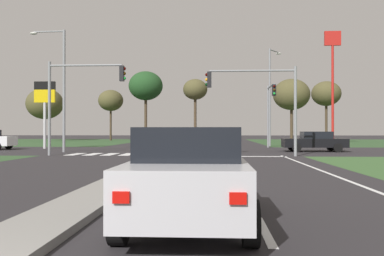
{
  "coord_description": "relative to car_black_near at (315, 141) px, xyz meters",
  "views": [
    {
      "loc": [
        2.73,
        -2.59,
        1.57
      ],
      "look_at": [
        0.57,
        37.41,
        1.79
      ],
      "focal_mm": 39.76,
      "sensor_mm": 36.0,
      "label": 1
    }
  ],
  "objects": [
    {
      "name": "street_lamp_third",
      "position": [
        -1.86,
        10.48,
        4.6
      ],
      "size": [
        1.48,
        1.85,
        9.63
      ],
      "color": "gray",
      "rests_on": "ground"
    },
    {
      "name": "crosswalk_bar_fifth",
      "position": [
        -11.9,
        -4.42,
        -0.76
      ],
      "size": [
        0.7,
        2.8,
        0.01
      ],
      "primitive_type": "cube",
      "color": "silver",
      "rests_on": "ground"
    },
    {
      "name": "crosswalk_bar_third",
      "position": [
        -14.2,
        -4.42,
        -0.76
      ],
      "size": [
        0.7,
        2.8,
        0.01
      ],
      "primitive_type": "cube",
      "color": "silver",
      "rests_on": "ground"
    },
    {
      "name": "median_island_far",
      "position": [
        -10.1,
        25.78,
        -0.69
      ],
      "size": [
        1.2,
        36.0,
        0.14
      ],
      "primitive_type": "cube",
      "color": "#ADA89E",
      "rests_on": "ground"
    },
    {
      "name": "lane_dash_second",
      "position": [
        -6.6,
        -19.15,
        -0.76
      ],
      "size": [
        0.14,
        2.0,
        0.01
      ],
      "primitive_type": "cube",
      "color": "silver",
      "rests_on": "ground"
    },
    {
      "name": "treeline_fourth",
      "position": [
        -10.2,
        29.23,
        6.6
      ],
      "size": [
        3.51,
        3.51,
        8.96
      ],
      "color": "#423323",
      "rests_on": "ground"
    },
    {
      "name": "stop_bar_near",
      "position": [
        -6.3,
        -6.22,
        -0.76
      ],
      "size": [
        6.4,
        0.5,
        0.01
      ],
      "primitive_type": "cube",
      "color": "silver",
      "rests_on": "ground"
    },
    {
      "name": "car_silver_fourth",
      "position": [
        -7.79,
        -24.67,
        0.06
      ],
      "size": [
        2.01,
        4.51,
        1.61
      ],
      "color": "#B7B7BC",
      "rests_on": "ground"
    },
    {
      "name": "fastfood_pole_sign",
      "position": [
        5.7,
        16.09,
        8.35
      ],
      "size": [
        1.8,
        0.4,
        12.6
      ],
      "color": "red",
      "rests_on": "ground"
    },
    {
      "name": "treeline_near",
      "position": [
        -33.19,
        31.36,
        4.86
      ],
      "size": [
        5.56,
        5.56,
        8.0
      ],
      "color": "#423323",
      "rests_on": "ground"
    },
    {
      "name": "crosswalk_bar_second",
      "position": [
        -15.35,
        -4.42,
        -0.76
      ],
      "size": [
        0.7,
        2.8,
        0.01
      ],
      "primitive_type": "cube",
      "color": "silver",
      "rests_on": "ground"
    },
    {
      "name": "grass_verge_far_left",
      "position": [
        -35.6,
        25.28,
        -0.76
      ],
      "size": [
        35.0,
        35.0,
        0.01
      ],
      "primitive_type": "cube",
      "color": "#2D4C28",
      "rests_on": "ground"
    },
    {
      "name": "treeline_fifth",
      "position": [
        3.29,
        27.92,
        5.78
      ],
      "size": [
        5.1,
        5.1,
        8.74
      ],
      "color": "#423323",
      "rests_on": "ground"
    },
    {
      "name": "crosswalk_bar_near",
      "position": [
        -16.5,
        -4.42,
        -0.76
      ],
      "size": [
        0.7,
        2.8,
        0.01
      ],
      "primitive_type": "cube",
      "color": "silver",
      "rests_on": "ground"
    },
    {
      "name": "lane_dash_near",
      "position": [
        -6.6,
        -25.15,
        -0.76
      ],
      "size": [
        0.14,
        2.0,
        0.01
      ],
      "primitive_type": "cube",
      "color": "silver",
      "rests_on": "ground"
    },
    {
      "name": "traffic_signal_near_right",
      "position": [
        -4.57,
        -5.82,
        3.05
      ],
      "size": [
        5.56,
        0.32,
        5.45
      ],
      "color": "gray",
      "rests_on": "ground"
    },
    {
      "name": "car_black_near",
      "position": [
        0.0,
        0.0,
        0.0
      ],
      "size": [
        4.61,
        2.09,
        1.48
      ],
      "rotation": [
        0.0,
        0.0,
        1.57
      ],
      "color": "black",
      "rests_on": "ground"
    },
    {
      "name": "fuel_price_totem",
      "position": [
        -21.91,
        3.76,
        3.44
      ],
      "size": [
        1.8,
        0.24,
        5.75
      ],
      "color": "silver",
      "rests_on": "ground"
    },
    {
      "name": "edge_line_right",
      "position": [
        -3.25,
        -17.22,
        -0.76
      ],
      "size": [
        0.14,
        24.0,
        0.01
      ],
      "primitive_type": "cube",
      "color": "silver",
      "rests_on": "ground"
    },
    {
      "name": "lane_dash_third",
      "position": [
        -6.6,
        -13.15,
        -0.76
      ],
      "size": [
        0.14,
        2.0,
        0.01
      ],
      "primitive_type": "cube",
      "color": "silver",
      "rests_on": "ground"
    },
    {
      "name": "street_lamp_second",
      "position": [
        -18.48,
        -1.77,
        4.22
      ],
      "size": [
        2.67,
        0.34,
        8.82
      ],
      "color": "gray",
      "rests_on": "ground"
    },
    {
      "name": "median_island_near",
      "position": [
        -10.1,
        -18.22,
        -0.69
      ],
      "size": [
        1.2,
        22.0,
        0.14
      ],
      "primitive_type": "cube",
      "color": "gray",
      "rests_on": "ground"
    },
    {
      "name": "treeline_second",
      "position": [
        -23.5,
        33.19,
        5.4
      ],
      "size": [
        3.85,
        3.85,
        7.84
      ],
      "color": "#423323",
      "rests_on": "ground"
    },
    {
      "name": "treeline_sixth",
      "position": [
        9.08,
        31.87,
        6.2
      ],
      "size": [
        4.3,
        4.3,
        8.83
      ],
      "color": "#423323",
      "rests_on": "ground"
    },
    {
      "name": "ground_plane",
      "position": [
        -10.1,
        0.78,
        -0.76
      ],
      "size": [
        200.0,
        200.0,
        0.0
      ],
      "primitive_type": "plane",
      "color": "#282628"
    },
    {
      "name": "treeline_third",
      "position": [
        -17.41,
        29.37,
        7.23
      ],
      "size": [
        4.95,
        4.95,
        10.14
      ],
      "color": "#423323",
      "rests_on": "ground"
    },
    {
      "name": "car_navy_second",
      "position": [
        -9.02,
        -0.57,
        0.02
      ],
      "size": [
        4.57,
        2.0,
        1.52
      ],
      "rotation": [
        0.0,
        0.0,
        -1.57
      ],
      "color": "#161E47",
      "rests_on": "ground"
    },
    {
      "name": "crosswalk_bar_eighth",
      "position": [
        -8.45,
        -4.42,
        -0.76
      ],
      "size": [
        0.7,
        2.8,
        0.01
      ],
      "primitive_type": "cube",
      "color": "silver",
      "rests_on": "ground"
    },
    {
      "name": "traffic_signal_near_left",
      "position": [
        -15.96,
        -5.82,
        3.28
      ],
      "size": [
        4.92,
        0.32,
        5.87
      ],
      "color": "gray",
      "rests_on": "ground"
    },
    {
      "name": "crosswalk_bar_fourth",
      "position": [
        -13.05,
        -4.42,
        -0.76
      ],
      "size": [
        0.7,
        2.8,
        0.01
      ],
      "primitive_type": "cube",
      "color": "silver",
      "rests_on": "ground"
    },
    {
      "name": "crosswalk_bar_seventh",
      "position": [
        -9.6,
        -4.42,
        -0.76
      ],
      "size": [
        0.7,
        2.8,
        0.01
      ],
      "primitive_type": "cube",
      "color": "silver",
      "rests_on": "ground"
    },
    {
      "name": "traffic_signal_far_right",
      "position": [
        -2.5,
        5.87,
        3.11
      ],
      "size": [
        0.32,
        4.27,
        5.66
      ],
      "color": "gray",
      "rests_on": "ground"
    },
    {
      "name": "crosswalk_bar_sixth",
      "position": [
        -10.75,
        -4.42,
        -0.76
      ],
      "size": [
        0.7,
        2.8,
        0.01
      ],
      "primitive_type": "cube",
      "color": "silver",
      "rests_on": "ground"
    }
  ]
}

